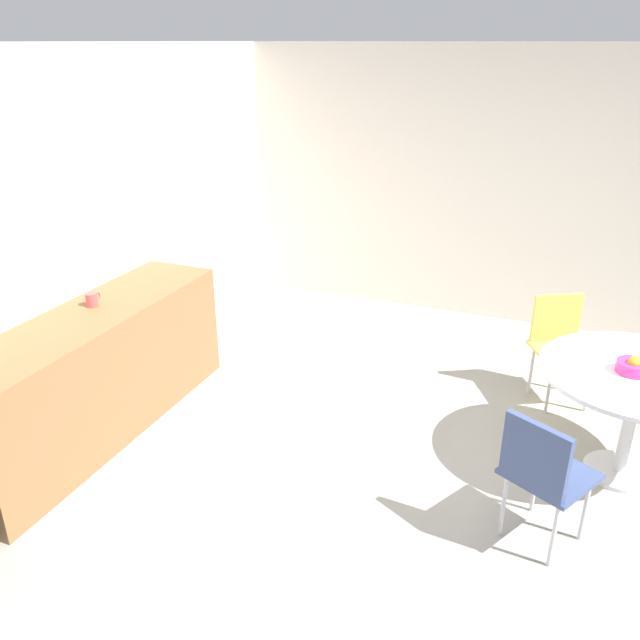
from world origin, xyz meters
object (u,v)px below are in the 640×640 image
Objects in this scene: chair_yellow at (560,336)px; mug_white at (92,300)px; chair_navy at (542,468)px; round_table at (637,390)px; fruit_bowl at (634,366)px.

chair_yellow is 6.43× the size of mug_white.
round_table is at bearing -28.06° from chair_navy.
chair_yellow is 4.11× the size of fruit_bowl.
round_table is 1.02m from chair_yellow.
fruit_bowl reaches higher than chair_yellow.
round_table is 9.21× the size of mug_white.
fruit_bowl is at bearing -154.51° from chair_yellow.
fruit_bowl reaches higher than round_table.
round_table is at bearing -151.22° from chair_yellow.
round_table is at bearing -79.04° from mug_white.
chair_yellow is 1.00× the size of chair_navy.
mug_white is at bearing 100.96° from round_table.
chair_yellow is (0.89, 0.49, -0.11)m from round_table.
fruit_bowl is at bearing -79.40° from mug_white.
round_table is 5.89× the size of fruit_bowl.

